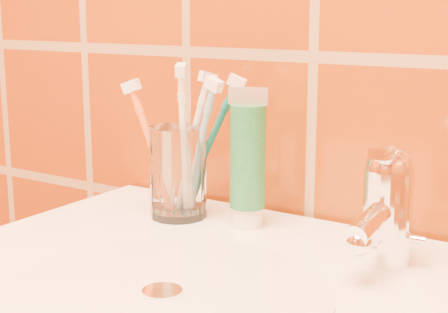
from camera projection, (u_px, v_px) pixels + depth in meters
The scene contains 8 objects.
glass_tumbler at pixel (178, 172), 0.82m from camera, with size 0.07×0.07×0.11m, color white.
toothpaste_tube at pixel (248, 163), 0.78m from camera, with size 0.05×0.04×0.16m.
faucet at pixel (387, 202), 0.66m from camera, with size 0.05×0.11×0.12m.
toothbrush_0 at pixel (198, 150), 0.80m from camera, with size 0.08×0.04×0.18m, color #70A7C7, non-canonical shape.
toothbrush_1 at pixel (184, 144), 0.80m from camera, with size 0.04×0.05×0.19m, color white, non-canonical shape.
toothbrush_2 at pixel (191, 144), 0.83m from camera, with size 0.04×0.07×0.18m, color silver, non-canonical shape.
toothbrush_3 at pixel (153, 150), 0.82m from camera, with size 0.08×0.03×0.17m, color orange, non-canonical shape.
toothbrush_4 at pixel (208, 148), 0.82m from camera, with size 0.09×0.05×0.18m, color #0C656A, non-canonical shape.
Camera 1 is at (0.35, 0.47, 1.10)m, focal length 55.00 mm.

